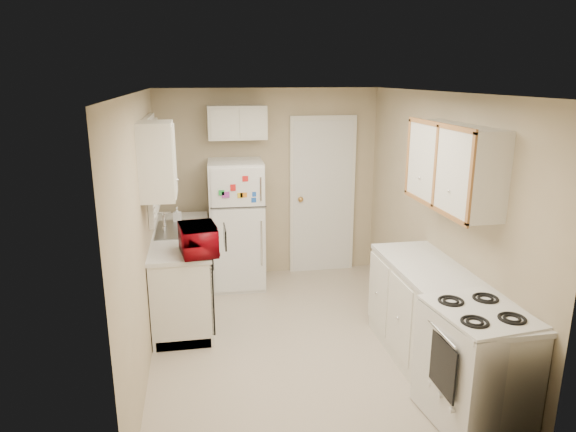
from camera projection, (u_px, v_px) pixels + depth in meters
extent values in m
plane|color=beige|center=(297.00, 341.00, 5.09)|extent=(3.80, 3.80, 0.00)
plane|color=white|center=(298.00, 93.00, 4.46)|extent=(3.80, 3.80, 0.00)
plane|color=tan|center=(142.00, 233.00, 4.54)|extent=(3.80, 3.80, 0.00)
plane|color=tan|center=(438.00, 218.00, 5.01)|extent=(3.80, 3.80, 0.00)
plane|color=tan|center=(269.00, 184.00, 6.58)|extent=(2.80, 2.80, 0.00)
plane|color=tan|center=(361.00, 315.00, 2.97)|extent=(2.80, 2.80, 0.00)
cube|color=silver|center=(183.00, 272.00, 5.64)|extent=(0.60, 1.80, 0.90)
cube|color=black|center=(212.00, 289.00, 5.11)|extent=(0.03, 0.58, 0.72)
cube|color=gray|center=(182.00, 233.00, 5.68)|extent=(0.54, 0.74, 0.16)
imported|color=maroon|center=(199.00, 238.00, 4.87)|extent=(0.52, 0.34, 0.33)
imported|color=silver|center=(177.00, 214.00, 5.93)|extent=(0.10, 0.10, 0.18)
cube|color=silver|center=(153.00, 168.00, 5.44)|extent=(0.10, 0.98, 1.08)
cube|color=silver|center=(157.00, 161.00, 4.61)|extent=(0.30, 0.45, 0.70)
cube|color=silver|center=(237.00, 224.00, 6.27)|extent=(0.67, 0.65, 1.57)
cube|color=silver|center=(237.00, 122.00, 6.16)|extent=(0.70, 0.30, 0.40)
cube|color=silver|center=(322.00, 196.00, 6.71)|extent=(0.86, 0.06, 2.08)
cube|color=silver|center=(441.00, 328.00, 4.40)|extent=(0.60, 2.00, 0.90)
cube|color=silver|center=(474.00, 368.00, 3.81)|extent=(0.68, 0.80, 0.89)
cube|color=silver|center=(453.00, 166.00, 4.35)|extent=(0.30, 1.20, 0.70)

